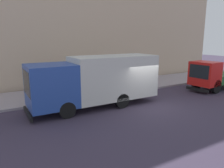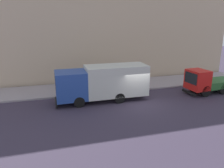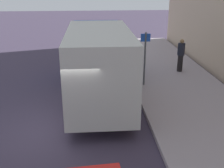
# 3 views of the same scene
# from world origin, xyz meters

# --- Properties ---
(ground) EXTENTS (80.00, 80.00, 0.00)m
(ground) POSITION_xyz_m (0.00, 0.00, 0.00)
(ground) COLOR #3A3044
(sidewalk) EXTENTS (4.34, 30.00, 0.16)m
(sidewalk) POSITION_xyz_m (5.17, 0.00, 0.08)
(sidewalk) COLOR #9C9097
(sidewalk) RESTS_ON ground
(building_facade) EXTENTS (0.50, 30.00, 11.55)m
(building_facade) POSITION_xyz_m (7.84, 0.00, 5.77)
(building_facade) COLOR #CDB193
(building_facade) RESTS_ON ground
(large_utility_truck) EXTENTS (2.37, 8.07, 3.12)m
(large_utility_truck) POSITION_xyz_m (1.31, 2.87, 1.71)
(large_utility_truck) COLOR #27499F
(large_utility_truck) RESTS_ON ground
(small_flatbed_truck) EXTENTS (2.40, 5.34, 2.40)m
(small_flatbed_truck) POSITION_xyz_m (0.57, -7.28, 1.13)
(small_flatbed_truck) COLOR red
(small_flatbed_truck) RESTS_ON ground
(pedestrian_walking) EXTENTS (0.43, 0.43, 1.78)m
(pedestrian_walking) POSITION_xyz_m (5.83, 5.71, 1.09)
(pedestrian_walking) COLOR black
(pedestrian_walking) RESTS_ON sidewalk
(street_sign_post) EXTENTS (0.44, 0.08, 2.51)m
(street_sign_post) POSITION_xyz_m (3.49, 3.78, 1.64)
(street_sign_post) COLOR #4C5156
(street_sign_post) RESTS_ON sidewalk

